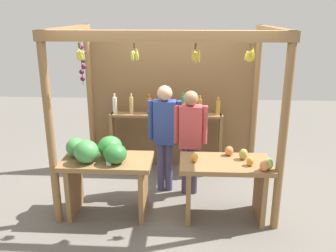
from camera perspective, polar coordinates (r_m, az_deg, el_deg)
name	(u,v)px	position (r m, az deg, el deg)	size (l,w,h in m)	color
ground_plane	(169,190)	(5.56, 0.11, -10.03)	(12.00, 12.00, 0.00)	slate
market_stall	(170,94)	(5.47, 0.31, 5.08)	(2.86, 1.94, 2.38)	olive
fruit_counter_left	(103,163)	(4.73, -10.18, -5.77)	(1.17, 0.65, 1.07)	olive
fruit_counter_right	(226,177)	(4.71, 9.14, -7.94)	(1.15, 0.65, 0.92)	olive
bottle_shelf_unit	(166,126)	(5.89, -0.39, -0.02)	(1.83, 0.22, 1.35)	olive
vendor_man	(165,129)	(5.20, -0.50, -0.55)	(0.48, 0.22, 1.60)	#4A4876
vendor_woman	(190,134)	(5.13, 3.52, -1.28)	(0.48, 0.21, 1.54)	#423749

